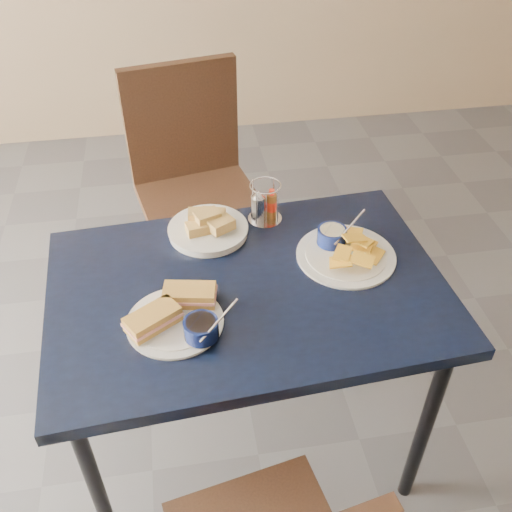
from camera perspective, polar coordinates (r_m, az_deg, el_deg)
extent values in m
plane|color=#4D4D51|center=(2.15, 0.23, -19.24)|extent=(6.00, 6.00, 0.00)
cube|color=black|center=(1.63, -0.81, -3.42)|extent=(1.16, 0.81, 0.04)
cylinder|color=black|center=(1.76, -15.93, -20.75)|extent=(0.04, 0.04, 0.71)
cylinder|color=black|center=(1.85, 16.44, -16.39)|extent=(0.04, 0.04, 0.71)
cylinder|color=black|center=(2.12, -15.11, -6.65)|extent=(0.04, 0.04, 0.71)
cylinder|color=black|center=(2.20, 10.67, -3.77)|extent=(0.04, 0.04, 0.71)
cube|color=black|center=(2.42, -5.63, 5.49)|extent=(0.56, 0.54, 0.05)
cylinder|color=black|center=(2.44, -9.38, -2.31)|extent=(0.04, 0.04, 0.46)
cylinder|color=black|center=(2.45, -0.40, -1.36)|extent=(0.04, 0.04, 0.46)
cylinder|color=black|center=(2.72, -9.67, 2.78)|extent=(0.04, 0.04, 0.46)
cylinder|color=black|center=(2.73, -1.60, 3.61)|extent=(0.04, 0.04, 0.46)
cube|color=black|center=(2.46, -6.47, 13.38)|extent=(0.47, 0.14, 0.50)
cylinder|color=white|center=(1.53, -8.10, -6.53)|extent=(0.26, 0.26, 0.01)
cylinder|color=white|center=(1.52, -8.12, -6.38)|extent=(0.21, 0.21, 0.00)
cube|color=gold|center=(1.50, -10.28, -6.24)|extent=(0.16, 0.13, 0.04)
cube|color=#EC9D90|center=(1.50, -10.26, -6.35)|extent=(0.16, 0.14, 0.01)
cube|color=gold|center=(1.55, -6.67, -3.88)|extent=(0.15, 0.09, 0.04)
cube|color=#EC9D90|center=(1.55, -6.66, -4.00)|extent=(0.16, 0.10, 0.01)
cylinder|color=#0B133D|center=(1.46, -5.51, -7.23)|extent=(0.09, 0.09, 0.05)
cylinder|color=black|center=(1.45, -5.55, -6.80)|extent=(0.08, 0.08, 0.01)
cylinder|color=silver|center=(1.41, -3.72, -6.44)|extent=(0.11, 0.07, 0.08)
cylinder|color=white|center=(1.73, 8.97, 0.06)|extent=(0.30, 0.30, 0.01)
cylinder|color=white|center=(1.73, 8.99, 0.20)|extent=(0.24, 0.24, 0.00)
cube|color=yellow|center=(1.72, 11.70, -0.07)|extent=(0.08, 0.08, 0.02)
cube|color=yellow|center=(1.78, 9.64, 1.80)|extent=(0.07, 0.05, 0.03)
cube|color=yellow|center=(1.75, 10.86, 1.20)|extent=(0.08, 0.08, 0.01)
cube|color=yellow|center=(1.73, 10.48, 0.73)|extent=(0.08, 0.07, 0.03)
cube|color=yellow|center=(1.65, 8.44, -0.83)|extent=(0.07, 0.06, 0.03)
cube|color=yellow|center=(1.76, 9.20, 2.13)|extent=(0.07, 0.08, 0.02)
cube|color=yellow|center=(1.76, 9.52, 2.26)|extent=(0.08, 0.07, 0.01)
cube|color=yellow|center=(1.65, 10.59, -0.53)|extent=(0.08, 0.07, 0.02)
cube|color=yellow|center=(1.66, 8.64, 0.22)|extent=(0.07, 0.08, 0.01)
cube|color=yellow|center=(1.71, 10.48, 1.52)|extent=(0.08, 0.08, 0.01)
cube|color=yellow|center=(1.70, 9.81, 1.61)|extent=(0.07, 0.05, 0.02)
cylinder|color=#0B133D|center=(1.75, 7.59, 2.01)|extent=(0.09, 0.09, 0.05)
cylinder|color=beige|center=(1.74, 7.64, 2.43)|extent=(0.08, 0.08, 0.01)
cylinder|color=silver|center=(1.72, 9.33, 2.87)|extent=(0.11, 0.07, 0.08)
cylinder|color=white|center=(1.80, -4.80, 2.51)|extent=(0.25, 0.25, 0.02)
cylinder|color=white|center=(1.79, -4.82, 2.78)|extent=(0.20, 0.20, 0.00)
cube|color=tan|center=(1.77, -5.75, 2.78)|extent=(0.08, 0.06, 0.03)
cube|color=tan|center=(1.81, -4.32, 4.04)|extent=(0.09, 0.07, 0.03)
cube|color=tan|center=(1.75, -3.48, 3.13)|extent=(0.09, 0.08, 0.03)
cube|color=tan|center=(1.79, -5.58, 4.04)|extent=(0.08, 0.06, 0.03)
cube|color=tan|center=(1.77, -4.89, 3.89)|extent=(0.09, 0.07, 0.03)
cylinder|color=silver|center=(1.86, 0.89, 3.76)|extent=(0.11, 0.11, 0.01)
cylinder|color=silver|center=(1.85, 1.77, 6.17)|extent=(0.01, 0.01, 0.13)
cylinder|color=silver|center=(1.84, -0.32, 5.98)|extent=(0.01, 0.01, 0.13)
cylinder|color=silver|center=(1.79, 0.03, 4.78)|extent=(0.01, 0.01, 0.13)
cylinder|color=silver|center=(1.80, 2.17, 4.98)|extent=(0.01, 0.01, 0.13)
torus|color=silver|center=(1.78, 0.93, 7.07)|extent=(0.10, 0.10, 0.00)
cylinder|color=silver|center=(1.83, 0.23, 4.84)|extent=(0.05, 0.05, 0.08)
cone|color=silver|center=(1.80, 0.23, 6.24)|extent=(0.04, 0.04, 0.02)
cylinder|color=brown|center=(1.84, 1.56, 5.06)|extent=(0.03, 0.03, 0.08)
cylinder|color=#B51E0A|center=(1.84, 1.56, 5.06)|extent=(0.03, 0.03, 0.03)
cylinder|color=#B51E0A|center=(1.81, 1.59, 6.39)|extent=(0.02, 0.02, 0.02)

